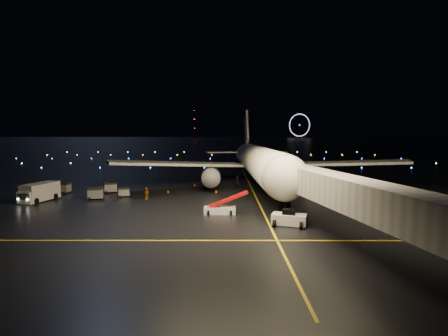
{
  "coord_description": "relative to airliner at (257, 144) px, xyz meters",
  "views": [
    {
      "loc": [
        6.82,
        -43.49,
        10.54
      ],
      "look_at": [
        6.73,
        12.0,
        5.0
      ],
      "focal_mm": 28.0,
      "sensor_mm": 36.0,
      "label": 1
    }
  ],
  "objects": [
    {
      "name": "ground",
      "position": [
        -13.41,
        273.2,
        -8.32
      ],
      "size": [
        2000.0,
        2000.0,
        0.0
      ],
      "primitive_type": "plane",
      "color": "black",
      "rests_on": "ground"
    },
    {
      "name": "lane_centre",
      "position": [
        -1.41,
        -11.8,
        -8.31
      ],
      "size": [
        0.25,
        80.0,
        0.02
      ],
      "primitive_type": "cube",
      "color": "#E1B60E",
      "rests_on": "ground"
    },
    {
      "name": "lane_cross",
      "position": [
        -18.41,
        -36.8,
        -8.31
      ],
      "size": [
        60.0,
        0.25,
        0.02
      ],
      "primitive_type": "cube",
      "color": "#E1B60E",
      "rests_on": "ground"
    },
    {
      "name": "airliner",
      "position": [
        0.0,
        0.0,
        0.0
      ],
      "size": [
        60.39,
        57.55,
        16.63
      ],
      "primitive_type": null,
      "rotation": [
        0.0,
        0.0,
        0.03
      ],
      "color": "white",
      "rests_on": "ground"
    },
    {
      "name": "pushback_tug",
      "position": [
        0.84,
        -30.95,
        -7.39
      ],
      "size": [
        4.32,
        3.11,
        1.85
      ],
      "primitive_type": "cube",
      "rotation": [
        0.0,
        0.0,
        -0.31
      ],
      "color": "silver",
      "rests_on": "ground"
    },
    {
      "name": "belt_loader",
      "position": [
        -7.22,
        -25.29,
        -6.86
      ],
      "size": [
        6.04,
        1.73,
        2.92
      ],
      "primitive_type": null,
      "rotation": [
        0.0,
        0.0,
        -0.01
      ],
      "color": "silver",
      "rests_on": "ground"
    },
    {
      "name": "service_truck",
      "position": [
        -35.36,
        -16.52,
        -6.89
      ],
      "size": [
        4.22,
        8.08,
        2.84
      ],
      "primitive_type": "cube",
      "rotation": [
        0.0,
        0.0,
        -0.24
      ],
      "color": "silver",
      "rests_on": "ground"
    },
    {
      "name": "crew_c",
      "position": [
        -19.11,
        -15.26,
        -7.36
      ],
      "size": [
        1.16,
        1.06,
        1.91
      ],
      "primitive_type": "imported",
      "rotation": [
        0.0,
        0.0,
        -0.68
      ],
      "color": "orange",
      "rests_on": "ground"
    },
    {
      "name": "safety_cone_0",
      "position": [
        -8.11,
        -8.96,
        -8.05
      ],
      "size": [
        0.48,
        0.48,
        0.52
      ],
      "primitive_type": "cone",
      "rotation": [
        0.0,
        0.0,
        0.04
      ],
      "color": "#FA3708",
      "rests_on": "ground"
    },
    {
      "name": "safety_cone_1",
      "position": [
        -12.6,
        -0.88,
        -8.05
      ],
      "size": [
        0.59,
        0.59,
        0.53
      ],
      "primitive_type": "cone",
      "rotation": [
        0.0,
        0.0,
        0.32
      ],
      "color": "#FA3708",
      "rests_on": "ground"
    },
    {
      "name": "safety_cone_2",
      "position": [
        -16.69,
        -8.69,
        -8.08
      ],
      "size": [
        0.42,
        0.42,
        0.47
      ],
      "primitive_type": "cone",
      "rotation": [
        0.0,
        0.0,
        0.02
      ],
      "color": "#FA3708",
      "rests_on": "ground"
    },
    {
      "name": "safety_cone_3",
      "position": [
        -33.33,
        6.56,
        -8.04
      ],
      "size": [
        0.5,
        0.5,
        0.56
      ],
      "primitive_type": "cone",
      "rotation": [
        0.0,
        0.0,
        0.02
      ],
      "color": "#FA3708",
      "rests_on": "ground"
    },
    {
      "name": "ferris_wheel",
      "position": [
        156.59,
        693.2,
        17.68
      ],
      "size": [
        49.33,
        16.8,
        52.0
      ],
      "primitive_type": null,
      "rotation": [
        0.0,
        0.0,
        0.26
      ],
      "color": "black",
      "rests_on": "ground"
    },
    {
      "name": "radio_mast",
      "position": [
        -73.41,
        713.2,
        23.68
      ],
      "size": [
        1.8,
        1.8,
        64.0
      ],
      "primitive_type": "cylinder",
      "color": "black",
      "rests_on": "ground"
    },
    {
      "name": "taxiway_lights",
      "position": [
        -13.41,
        79.2,
        -8.14
      ],
      "size": [
        164.0,
        92.0,
        0.36
      ],
      "primitive_type": null,
      "color": "black",
      "rests_on": "ground"
    },
    {
      "name": "baggage_cart_0",
      "position": [
        -23.42,
        -12.87,
        -7.56
      ],
      "size": [
        2.1,
        1.78,
        1.51
      ],
      "primitive_type": "cube",
      "rotation": [
        0.0,
        0.0,
        0.35
      ],
      "color": "gray",
      "rests_on": "ground"
    },
    {
      "name": "baggage_cart_1",
      "position": [
        -26.96,
        -8.8,
        -7.41
      ],
      "size": [
        2.55,
        2.21,
        1.81
      ],
      "primitive_type": "cube",
      "rotation": [
        0.0,
        0.0,
        0.41
      ],
      "color": "gray",
      "rests_on": "ground"
    },
    {
      "name": "baggage_cart_2",
      "position": [
        -27.28,
        -15.17,
        -7.37
      ],
      "size": [
        2.49,
        1.97,
        1.89
      ],
      "primitive_type": "cube",
      "rotation": [
        0.0,
        0.0,
        0.2
      ],
      "color": "gray",
      "rests_on": "ground"
    },
    {
      "name": "baggage_cart_3",
      "position": [
        -35.18,
        -9.06,
        -7.43
      ],
      "size": [
        2.31,
        1.8,
        1.78
      ],
      "primitive_type": "cube",
      "rotation": [
        0.0,
        0.0,
        -0.17
      ],
      "color": "gray",
      "rests_on": "ground"
    }
  ]
}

